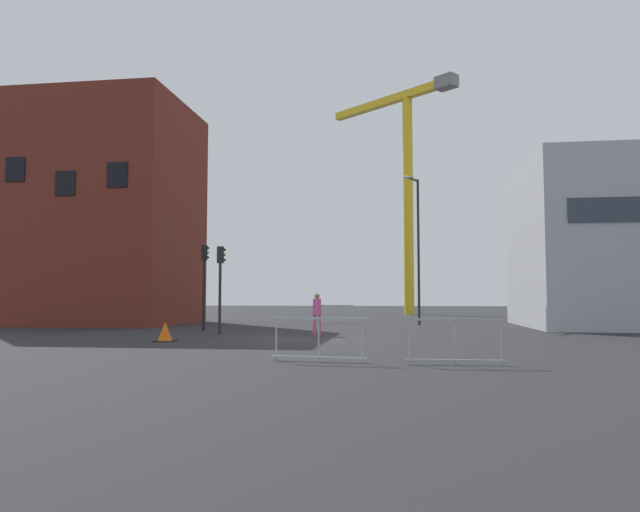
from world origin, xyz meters
TOP-DOWN VIEW (x-y plane):
  - ground at (0.00, 0.00)m, footprint 160.00×160.00m
  - brick_building at (-13.28, 10.61)m, footprint 9.48×8.40m
  - construction_crane at (4.25, 32.35)m, footprint 11.70×9.86m
  - streetlamp_tall at (4.73, 11.88)m, footprint 0.93×1.51m
  - traffic_light_crosswalk at (-3.68, 2.47)m, footprint 0.39×0.33m
  - traffic_light_corner at (-5.27, 5.02)m, footprint 0.39×0.31m
  - pedestrian_walking at (0.42, 2.62)m, footprint 0.34×0.34m
  - safety_barrier_right_run at (0.01, 13.54)m, footprint 1.96×0.20m
  - safety_barrier_rear at (1.93, -7.28)m, footprint 2.39×0.31m
  - safety_barrier_front at (5.15, -7.51)m, footprint 2.31×0.15m
  - traffic_cone_by_barrier at (-4.37, -1.58)m, footprint 0.69×0.69m

SIDE VIEW (x-z plane):
  - ground at x=0.00m, z-range 0.00..0.00m
  - traffic_cone_by_barrier at x=-4.37m, z-range -0.02..0.67m
  - safety_barrier_right_run at x=0.01m, z-range 0.02..1.10m
  - safety_barrier_front at x=5.15m, z-range 0.02..1.10m
  - safety_barrier_rear at x=1.93m, z-range 0.02..1.10m
  - pedestrian_walking at x=0.42m, z-range 0.14..1.85m
  - traffic_light_crosswalk at x=-3.68m, z-range 0.65..4.34m
  - traffic_light_corner at x=-5.27m, z-range 0.68..4.67m
  - streetlamp_tall at x=4.73m, z-range 0.66..8.88m
  - brick_building at x=-13.28m, z-range 0.00..12.78m
  - construction_crane at x=4.25m, z-range 3.22..23.89m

